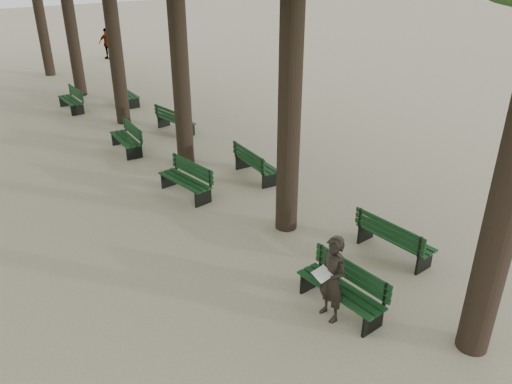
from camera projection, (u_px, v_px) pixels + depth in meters
ground at (325, 317)px, 9.15m from camera, size 120.00×120.00×0.00m
bench_left_0 at (340, 297)px, 9.24m from camera, size 0.65×1.82×0.92m
bench_left_1 at (185, 186)px, 13.56m from camera, size 0.79×1.86×0.92m
bench_left_2 at (126, 144)px, 16.51m from camera, size 0.71×1.84×0.92m
bench_left_3 at (71, 104)px, 20.71m from camera, size 0.58×1.80×0.92m
bench_right_0 at (394, 244)px, 10.90m from camera, size 0.65×1.82×0.92m
bench_right_1 at (256, 169)px, 14.63m from camera, size 0.74×1.85×0.92m
bench_right_2 at (176, 125)px, 18.30m from camera, size 0.81×1.86×0.92m
bench_right_3 at (127, 98)px, 21.57m from camera, size 0.67×1.83×0.92m
man_with_map at (332, 279)px, 8.80m from camera, size 0.62×0.69×1.68m
pedestrian_c at (107, 43)px, 30.26m from camera, size 0.94×1.06×1.81m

